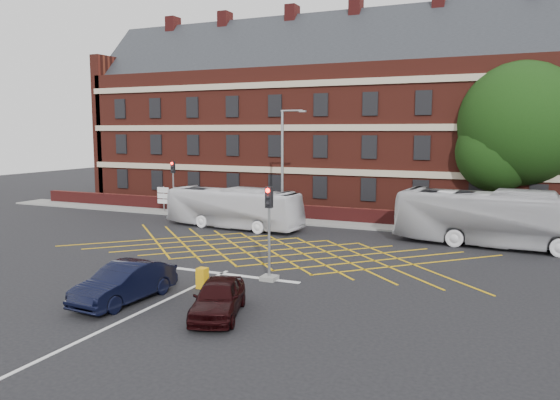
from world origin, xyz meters
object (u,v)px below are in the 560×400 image
at_px(bus_right, 501,219).
at_px(direction_signs, 163,196).
at_px(traffic_light_near, 269,242).
at_px(traffic_light_far, 174,192).
at_px(utility_cabinet, 202,278).
at_px(street_lamp, 283,188).
at_px(car_navy, 125,283).
at_px(car_maroon, 218,298).
at_px(deciduous_tree, 520,132).
at_px(bus_left, 233,208).

height_order(bus_right, direction_signs, bus_right).
distance_m(bus_right, traffic_light_near, 15.11).
relative_size(traffic_light_near, traffic_light_far, 1.00).
xyz_separation_m(traffic_light_near, traffic_light_far, (-15.73, 15.21, 0.00)).
xyz_separation_m(direction_signs, utility_cabinet, (14.57, -17.41, -0.94)).
bearing_deg(traffic_light_far, street_lamp, -11.37).
distance_m(traffic_light_far, street_lamp, 11.01).
distance_m(car_navy, street_lamp, 18.34).
height_order(traffic_light_far, street_lamp, street_lamp).
xyz_separation_m(car_maroon, utility_cabinet, (-2.44, 2.82, -0.25)).
height_order(deciduous_tree, direction_signs, deciduous_tree).
bearing_deg(bus_left, car_maroon, -147.11).
bearing_deg(traffic_light_near, direction_signs, 137.83).
bearing_deg(bus_left, traffic_light_near, -138.63).
bearing_deg(direction_signs, utility_cabinet, -50.08).
relative_size(car_navy, street_lamp, 0.57).
xyz_separation_m(car_maroon, direction_signs, (-17.00, 20.23, 0.69)).
relative_size(car_navy, direction_signs, 2.12).
xyz_separation_m(bus_left, direction_signs, (-8.70, 3.89, -0.04)).
bearing_deg(deciduous_tree, bus_right, -95.10).
height_order(traffic_light_far, utility_cabinet, traffic_light_far).
bearing_deg(utility_cabinet, bus_right, 51.17).
bearing_deg(street_lamp, bus_left, -148.50).
xyz_separation_m(street_lamp, utility_cabinet, (2.86, -15.35, -2.31)).
height_order(direction_signs, utility_cabinet, direction_signs).
bearing_deg(car_maroon, deciduous_tree, 50.09).
bearing_deg(deciduous_tree, street_lamp, -153.93).
distance_m(deciduous_tree, utility_cabinet, 26.51).
distance_m(bus_right, deciduous_tree, 9.89).
distance_m(traffic_light_near, utility_cabinet, 3.39).
height_order(bus_right, car_maroon, bus_right).
relative_size(bus_left, deciduous_tree, 0.87).
bearing_deg(bus_right, car_maroon, 156.96).
relative_size(bus_left, traffic_light_near, 2.38).
bearing_deg(traffic_light_far, bus_right, -7.55).
bearing_deg(car_navy, bus_left, 107.34).
distance_m(bus_left, deciduous_tree, 20.92).
relative_size(bus_left, bus_right, 0.84).
height_order(traffic_light_near, direction_signs, traffic_light_near).
xyz_separation_m(traffic_light_near, utility_cabinet, (-2.11, -2.30, -1.32)).
distance_m(bus_right, utility_cabinet, 18.27).
bearing_deg(direction_signs, car_maroon, -49.95).
relative_size(deciduous_tree, traffic_light_near, 2.72).
xyz_separation_m(bus_right, car_maroon, (-8.99, -17.02, -0.98)).
distance_m(car_navy, traffic_light_far, 23.56).
bearing_deg(traffic_light_far, direction_signs, -173.52).
bearing_deg(utility_cabinet, direction_signs, 129.92).
bearing_deg(bus_right, traffic_light_near, 146.75).
bearing_deg(traffic_light_far, car_navy, -59.91).
distance_m(car_maroon, direction_signs, 26.43).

